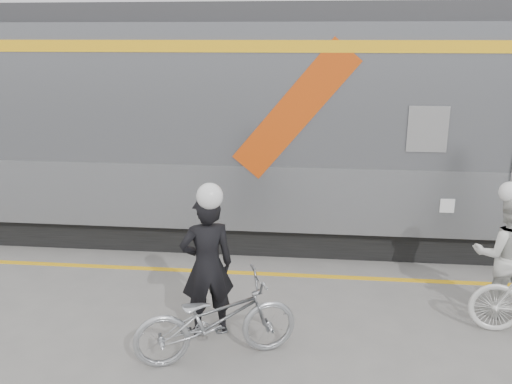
# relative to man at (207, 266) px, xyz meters

# --- Properties ---
(ground) EXTENTS (90.00, 90.00, 0.00)m
(ground) POSITION_rel_man_xyz_m (1.26, -0.37, -0.90)
(ground) COLOR slate
(ground) RESTS_ON ground
(train) EXTENTS (24.00, 3.17, 4.10)m
(train) POSITION_rel_man_xyz_m (2.76, 3.83, 1.15)
(train) COLOR black
(train) RESTS_ON ground
(safety_strip) EXTENTS (24.00, 0.12, 0.01)m
(safety_strip) POSITION_rel_man_xyz_m (1.26, 1.78, -0.90)
(safety_strip) COLOR yellow
(safety_strip) RESTS_ON ground
(man) EXTENTS (0.77, 0.64, 1.80)m
(man) POSITION_rel_man_xyz_m (0.00, 0.00, 0.00)
(man) COLOR black
(man) RESTS_ON ground
(bicycle_left) EXTENTS (2.00, 1.31, 0.99)m
(bicycle_left) POSITION_rel_man_xyz_m (0.20, -0.55, -0.41)
(bicycle_left) COLOR #A0A3A7
(bicycle_left) RESTS_ON ground
(woman) EXTENTS (0.88, 0.72, 1.68)m
(woman) POSITION_rel_man_xyz_m (3.79, 0.89, -0.06)
(woman) COLOR silver
(woman) RESTS_ON ground
(helmet_man) EXTENTS (0.31, 0.31, 0.31)m
(helmet_man) POSITION_rel_man_xyz_m (0.00, -0.00, 1.06)
(helmet_man) COLOR white
(helmet_man) RESTS_ON man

